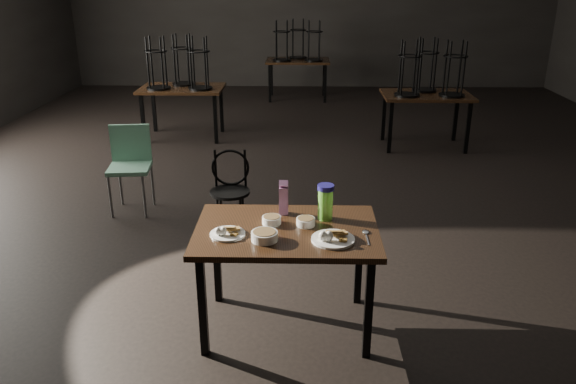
{
  "coord_description": "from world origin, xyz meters",
  "views": [
    {
      "loc": [
        -0.21,
        -6.13,
        2.31
      ],
      "look_at": [
        -0.3,
        -2.42,
        0.85
      ],
      "focal_mm": 35.0,
      "sensor_mm": 36.0,
      "label": 1
    }
  ],
  "objects_px": {
    "juice_carton": "(284,198)",
    "water_bottle": "(325,202)",
    "bentwood_chair": "(230,185)",
    "school_chair": "(130,160)",
    "main_table": "(287,239)"
  },
  "relations": [
    {
      "from": "juice_carton",
      "to": "water_bottle",
      "type": "relative_size",
      "value": 1.0
    },
    {
      "from": "main_table",
      "to": "bentwood_chair",
      "type": "height_order",
      "value": "bentwood_chair"
    },
    {
      "from": "bentwood_chair",
      "to": "main_table",
      "type": "bearing_deg",
      "value": -72.61
    },
    {
      "from": "juice_carton",
      "to": "bentwood_chair",
      "type": "distance_m",
      "value": 1.47
    },
    {
      "from": "water_bottle",
      "to": "bentwood_chair",
      "type": "distance_m",
      "value": 1.66
    },
    {
      "from": "main_table",
      "to": "school_chair",
      "type": "height_order",
      "value": "school_chair"
    },
    {
      "from": "main_table",
      "to": "juice_carton",
      "type": "distance_m",
      "value": 0.31
    },
    {
      "from": "water_bottle",
      "to": "bentwood_chair",
      "type": "xyz_separation_m",
      "value": [
        -0.82,
        1.38,
        -0.41
      ]
    },
    {
      "from": "juice_carton",
      "to": "bentwood_chair",
      "type": "relative_size",
      "value": 0.31
    },
    {
      "from": "main_table",
      "to": "school_chair",
      "type": "bearing_deg",
      "value": 128.62
    },
    {
      "from": "main_table",
      "to": "school_chair",
      "type": "xyz_separation_m",
      "value": [
        -1.64,
        2.06,
        -0.14
      ]
    },
    {
      "from": "school_chair",
      "to": "water_bottle",
      "type": "bearing_deg",
      "value": -51.21
    },
    {
      "from": "water_bottle",
      "to": "main_table",
      "type": "bearing_deg",
      "value": -147.63
    },
    {
      "from": "bentwood_chair",
      "to": "school_chair",
      "type": "bearing_deg",
      "value": 151.94
    },
    {
      "from": "water_bottle",
      "to": "bentwood_chair",
      "type": "height_order",
      "value": "water_bottle"
    }
  ]
}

